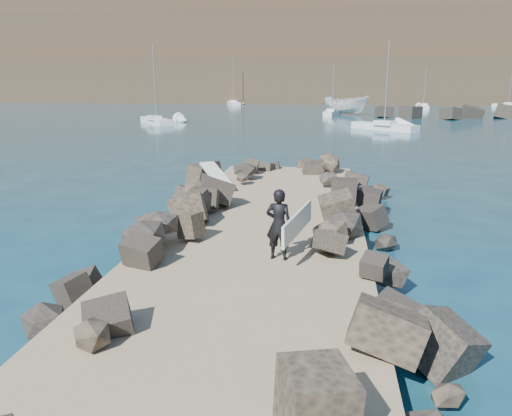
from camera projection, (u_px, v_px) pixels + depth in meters
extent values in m
plane|color=#0F384C|center=(261.00, 248.00, 14.88)|extent=(800.00, 800.00, 0.00)
cube|color=#8C7759|center=(251.00, 262.00, 12.88)|extent=(6.00, 26.00, 0.60)
cube|color=black|center=(149.00, 244.00, 13.71)|extent=(2.60, 22.00, 1.00)
cube|color=black|center=(364.00, 254.00, 12.92)|extent=(2.60, 22.00, 1.00)
cube|color=#2D4919|center=(356.00, 45.00, 162.93)|extent=(360.00, 140.00, 32.00)
cube|color=white|center=(216.00, 177.00, 20.39)|extent=(1.84, 2.54, 0.09)
imported|color=silver|center=(346.00, 105.00, 72.28)|extent=(7.48, 5.76, 2.73)
imported|color=black|center=(279.00, 224.00, 12.08)|extent=(0.69, 0.51, 1.76)
cube|color=beige|center=(297.00, 223.00, 12.00)|extent=(0.59, 2.14, 0.69)
cube|color=white|center=(423.00, 107.00, 87.54)|extent=(1.54, 5.82, 0.80)
cylinder|color=gray|center=(425.00, 87.00, 86.67)|extent=(0.12, 0.12, 6.35)
cube|color=white|center=(424.00, 105.00, 86.76)|extent=(1.00, 1.66, 0.44)
cube|color=white|center=(508.00, 106.00, 91.01)|extent=(4.45, 5.64, 0.80)
cylinder|color=gray|center=(511.00, 86.00, 90.11)|extent=(0.12, 0.12, 6.55)
cube|color=white|center=(510.00, 104.00, 90.32)|extent=(1.73, 1.91, 0.44)
cube|color=white|center=(234.00, 104.00, 100.49)|extent=(4.15, 8.24, 0.80)
cylinder|color=gray|center=(233.00, 79.00, 99.29)|extent=(0.12, 0.12, 8.89)
cube|color=white|center=(233.00, 101.00, 99.48)|extent=(1.92, 2.55, 0.44)
cube|color=white|center=(332.00, 114.00, 70.93)|extent=(2.58, 5.85, 0.80)
cylinder|color=gray|center=(333.00, 88.00, 70.07)|extent=(0.12, 0.12, 6.28)
cube|color=white|center=(332.00, 110.00, 70.17)|extent=(1.27, 1.77, 0.44)
cube|color=white|center=(157.00, 122.00, 57.26)|extent=(5.76, 6.98, 0.80)
cylinder|color=gray|center=(155.00, 82.00, 56.16)|extent=(0.12, 0.12, 8.21)
cube|color=white|center=(154.00, 118.00, 56.45)|extent=(2.20, 2.39, 0.44)
cube|color=white|center=(384.00, 127.00, 50.25)|extent=(6.42, 6.12, 0.80)
cylinder|color=gray|center=(387.00, 83.00, 49.17)|extent=(0.12, 0.12, 8.00)
cube|color=white|center=(385.00, 123.00, 49.56)|extent=(2.28, 2.24, 0.44)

